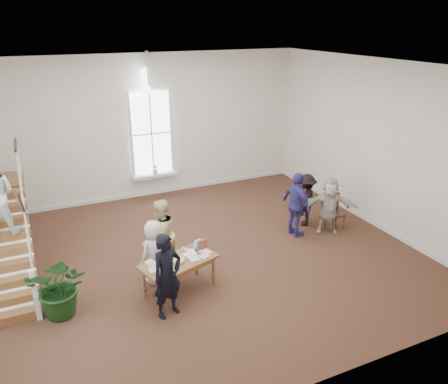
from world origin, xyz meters
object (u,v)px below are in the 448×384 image
library_table (179,264)px  woman_cluster_a (297,205)px  person_yellow (161,235)px  woman_cluster_c (329,205)px  woman_cluster_b (306,200)px  floor_plant (61,287)px  elderly_woman (155,252)px  police_officer (167,276)px  side_chair (334,209)px

library_table → woman_cluster_a: (3.66, 1.19, 0.22)m
person_yellow → woman_cluster_c: 4.62m
library_table → woman_cluster_b: (4.26, 1.64, 0.09)m
library_table → floor_plant: size_ratio=1.39×
library_table → elderly_woman: (-0.36, 0.59, 0.06)m
woman_cluster_a → woman_cluster_c: size_ratio=1.13×
police_officer → library_table: bearing=36.3°
library_table → person_yellow: 1.11m
woman_cluster_a → woman_cluster_b: (0.60, 0.45, -0.13)m
police_officer → side_chair: 5.61m
floor_plant → side_chair: size_ratio=1.27×
police_officer → person_yellow: size_ratio=1.03×
library_table → police_officer: police_officer is taller
woman_cluster_a → woman_cluster_c: (0.90, -0.20, -0.10)m
woman_cluster_a → library_table: bearing=102.2°
side_chair → woman_cluster_c: bearing=-150.5°
library_table → police_officer: size_ratio=1.01×
person_yellow → woman_cluster_c: bearing=147.2°
woman_cluster_a → woman_cluster_b: size_ratio=1.18×
floor_plant → elderly_woman: bearing=11.4°
woman_cluster_c → floor_plant: 6.95m
side_chair → police_officer: bearing=-158.5°
police_officer → woman_cluster_c: police_officer is taller
elderly_woman → side_chair: size_ratio=1.46×
library_table → woman_cluster_a: woman_cluster_a is taller
elderly_woman → woman_cluster_c: (4.92, 0.40, 0.06)m
library_table → side_chair: bearing=-4.7°
police_officer → woman_cluster_c: bearing=-0.5°
woman_cluster_c → elderly_woman: bearing=-144.1°
person_yellow → side_chair: bearing=148.9°
woman_cluster_a → elderly_woman: bearing=92.6°
person_yellow → woman_cluster_a: (3.72, 0.10, 0.04)m
woman_cluster_c → side_chair: woman_cluster_c is taller
woman_cluster_b → person_yellow: bearing=-43.1°
woman_cluster_c → floor_plant: (-6.91, -0.79, -0.15)m
library_table → elderly_woman: elderly_woman is taller
person_yellow → floor_plant: person_yellow is taller
police_officer → woman_cluster_a: size_ratio=0.99×
police_officer → floor_plant: (-1.88, 0.85, -0.24)m
police_officer → woman_cluster_b: bearing=7.3°
library_table → floor_plant: (-2.34, 0.20, -0.03)m
woman_cluster_c → police_officer: bearing=-130.5°
police_officer → woman_cluster_c: (5.02, 1.65, -0.09)m
woman_cluster_a → side_chair: size_ratio=1.77×
woman_cluster_c → floor_plant: size_ratio=1.24×
police_officer → woman_cluster_a: (4.12, 1.85, 0.01)m
library_table → woman_cluster_c: size_ratio=1.12×
library_table → elderly_woman: 0.70m
woman_cluster_a → woman_cluster_b: bearing=-58.9°
woman_cluster_a → woman_cluster_b: woman_cluster_a is taller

